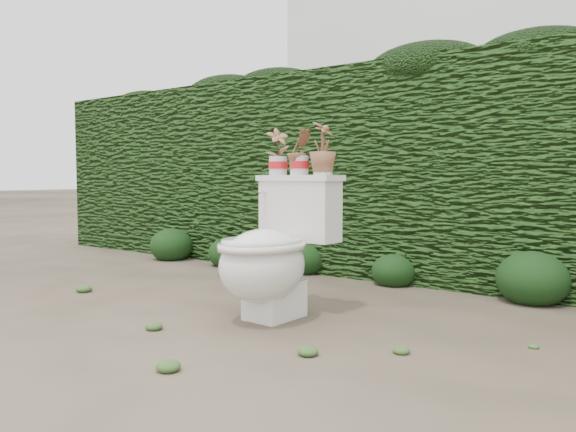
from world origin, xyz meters
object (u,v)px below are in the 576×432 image
Objects in this scene: potted_plant_right at (323,150)px; toilet at (272,254)px; potted_plant_left at (278,153)px; potted_plant_center at (299,153)px.

toilet is at bearing 128.76° from potted_plant_right.
potted_plant_left is at bearing 72.48° from potted_plant_right.
potted_plant_left is at bearing 122.96° from potted_plant_center.
potted_plant_left is 0.32m from potted_plant_right.
toilet is 0.60m from potted_plant_center.
potted_plant_center reaches higher than toilet.
potted_plant_center is 0.89× the size of potted_plant_right.
potted_plant_center is at bearing -62.15° from potted_plant_left.
potted_plant_left reaches higher than toilet.
potted_plant_left is 0.16m from potted_plant_center.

